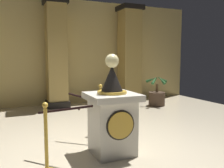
# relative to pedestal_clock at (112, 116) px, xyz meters

# --- Properties ---
(ground_plane) EXTENTS (10.46, 10.46, 0.00)m
(ground_plane) POSITION_rel_pedestal_clock_xyz_m (-0.12, 0.28, -0.63)
(ground_plane) COLOR beige
(back_wall) EXTENTS (10.46, 0.16, 3.54)m
(back_wall) POSITION_rel_pedestal_clock_xyz_m (-0.12, 4.72, 1.14)
(back_wall) COLOR tan
(back_wall) RESTS_ON ground_plane
(pedestal_clock) EXTENTS (0.80, 0.80, 1.64)m
(pedestal_clock) POSITION_rel_pedestal_clock_xyz_m (0.00, 0.00, 0.00)
(pedestal_clock) COLOR beige
(pedestal_clock) RESTS_ON ground_plane
(stanchion_near) EXTENTS (0.24, 0.24, 1.04)m
(stanchion_near) POSITION_rel_pedestal_clock_xyz_m (0.20, 1.08, -0.27)
(stanchion_near) COLOR gold
(stanchion_near) RESTS_ON ground_plane
(stanchion_far) EXTENTS (0.24, 0.24, 0.99)m
(stanchion_far) POSITION_rel_pedestal_clock_xyz_m (-1.10, -0.30, -0.29)
(stanchion_far) COLOR gold
(stanchion_far) RESTS_ON ground_plane
(velvet_rope) EXTENTS (1.37, 1.37, 0.22)m
(velvet_rope) POSITION_rel_pedestal_clock_xyz_m (-0.45, 0.39, 0.16)
(velvet_rope) COLOR black
(column_right) EXTENTS (0.79, 0.79, 3.40)m
(column_right) POSITION_rel_pedestal_clock_xyz_m (2.48, 4.21, 1.06)
(column_right) COLOR black
(column_right) RESTS_ON ground_plane
(column_centre_rear) EXTENTS (0.72, 0.72, 3.40)m
(column_centre_rear) POSITION_rel_pedestal_clock_xyz_m (-0.12, 4.21, 1.06)
(column_centre_rear) COLOR black
(column_centre_rear) RESTS_ON ground_plane
(potted_palm_right) EXTENTS (0.72, 0.71, 1.02)m
(potted_palm_right) POSITION_rel_pedestal_clock_xyz_m (2.93, 3.10, -0.32)
(potted_palm_right) COLOR #4C3828
(potted_palm_right) RESTS_ON ground_plane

